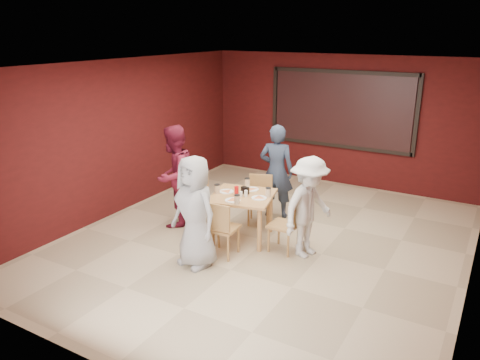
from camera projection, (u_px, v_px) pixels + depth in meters
The scene contains 11 objects.
floor at pixel (266, 241), 7.64m from camera, with size 7.00×7.00×0.00m, color #C3AE87.
window_blinds at pixel (341, 110), 9.97m from camera, with size 3.00×0.02×1.50m, color black.
dining_table at pixel (242, 200), 7.53m from camera, with size 1.16×1.16×0.91m.
chair_front at pixel (221, 226), 6.96m from camera, with size 0.46×0.46×0.89m.
chair_back at pixel (260, 196), 8.27m from camera, with size 0.53×0.53×0.85m.
chair_left at pixel (203, 199), 7.99m from camera, with size 0.55×0.55×0.94m.
chair_right at pixel (288, 223), 7.12m from camera, with size 0.43×0.43×0.86m.
diner_front at pixel (195, 212), 6.64m from camera, with size 0.81×0.52×1.65m, color #9D9D9D.
diner_back at pixel (276, 171), 8.40m from camera, with size 0.62×0.41×1.71m, color #283348.
diner_left at pixel (174, 176), 8.04m from camera, with size 0.86×0.67×1.77m, color maroon.
diner_right at pixel (309, 207), 6.93m from camera, with size 1.00×0.58×1.55m, color silver.
Camera 1 is at (3.11, -6.24, 3.31)m, focal length 35.00 mm.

